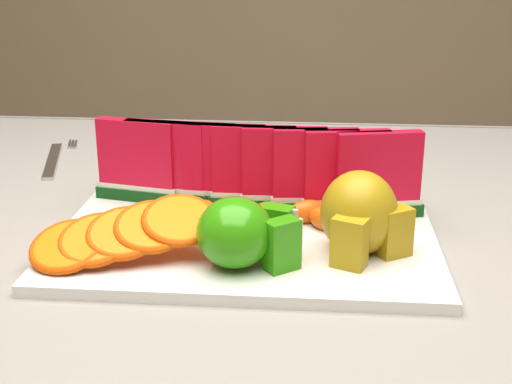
# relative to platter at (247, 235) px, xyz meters

# --- Properties ---
(table) EXTENTS (1.40, 0.90, 0.75)m
(table) POSITION_rel_platter_xyz_m (-0.10, 0.01, -0.11)
(table) COLOR #4B2719
(table) RESTS_ON ground
(tablecloth) EXTENTS (1.53, 1.03, 0.20)m
(tablecloth) POSITION_rel_platter_xyz_m (-0.10, 0.01, -0.05)
(tablecloth) COLOR gray
(tablecloth) RESTS_ON table
(platter) EXTENTS (0.40, 0.30, 0.01)m
(platter) POSITION_rel_platter_xyz_m (0.00, 0.00, 0.00)
(platter) COLOR silver
(platter) RESTS_ON tablecloth
(apple_cluster) EXTENTS (0.11, 0.09, 0.07)m
(apple_cluster) POSITION_rel_platter_xyz_m (0.00, -0.09, 0.04)
(apple_cluster) COLOR #419116
(apple_cluster) RESTS_ON platter
(pear_cluster) EXTENTS (0.09, 0.10, 0.09)m
(pear_cluster) POSITION_rel_platter_xyz_m (0.12, -0.05, 0.04)
(pear_cluster) COLOR #B88E08
(pear_cluster) RESTS_ON platter
(side_plate) EXTENTS (0.18, 0.18, 0.01)m
(side_plate) POSITION_rel_platter_xyz_m (0.10, 0.31, -0.00)
(side_plate) COLOR silver
(side_plate) RESTS_ON tablecloth
(fork) EXTENTS (0.06, 0.19, 0.00)m
(fork) POSITION_rel_platter_xyz_m (-0.31, 0.27, -0.00)
(fork) COLOR silver
(fork) RESTS_ON tablecloth
(watermelon_row) EXTENTS (0.39, 0.07, 0.10)m
(watermelon_row) POSITION_rel_platter_xyz_m (0.00, 0.07, 0.05)
(watermelon_row) COLOR #07340F
(watermelon_row) RESTS_ON platter
(orange_fan_front) EXTENTS (0.20, 0.12, 0.05)m
(orange_fan_front) POSITION_rel_platter_xyz_m (-0.11, -0.08, 0.03)
(orange_fan_front) COLOR #F6520D
(orange_fan_front) RESTS_ON platter
(orange_fan_back) EXTENTS (0.22, 0.09, 0.04)m
(orange_fan_back) POSITION_rel_platter_xyz_m (-0.04, 0.13, 0.02)
(orange_fan_back) COLOR #F6520D
(orange_fan_back) RESTS_ON platter
(tangerine_segments) EXTENTS (0.21, 0.06, 0.03)m
(tangerine_segments) POSITION_rel_platter_xyz_m (0.02, 0.02, 0.02)
(tangerine_segments) COLOR orange
(tangerine_segments) RESTS_ON platter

